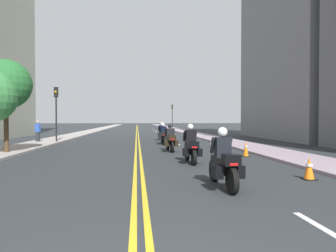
% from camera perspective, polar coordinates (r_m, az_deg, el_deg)
% --- Properties ---
extents(ground_plane, '(264.00, 264.00, 0.00)m').
position_cam_1_polar(ground_plane, '(50.22, -6.01, -0.94)').
color(ground_plane, '#2B3033').
extents(sidewalk_left, '(2.66, 144.00, 0.12)m').
position_cam_1_polar(sidewalk_left, '(50.75, -14.38, -0.88)').
color(sidewalk_left, '#A8A09C').
rests_on(sidewalk_left, ground).
extents(sidewalk_right, '(2.66, 144.00, 0.12)m').
position_cam_1_polar(sidewalk_right, '(50.76, 2.35, -0.85)').
color(sidewalk_right, '#A2909E').
rests_on(sidewalk_right, ground).
extents(centreline_yellow_inner, '(0.12, 132.00, 0.01)m').
position_cam_1_polar(centreline_yellow_inner, '(50.22, -6.15, -0.94)').
color(centreline_yellow_inner, yellow).
rests_on(centreline_yellow_inner, ground).
extents(centreline_yellow_outer, '(0.12, 132.00, 0.01)m').
position_cam_1_polar(centreline_yellow_outer, '(50.22, -5.87, -0.94)').
color(centreline_yellow_outer, yellow).
rests_on(centreline_yellow_outer, ground).
extents(lane_dashes_white, '(0.14, 56.40, 0.01)m').
position_cam_1_polar(lane_dashes_white, '(31.39, -0.43, -2.16)').
color(lane_dashes_white, silver).
rests_on(lane_dashes_white, ground).
extents(building_right_1, '(7.65, 14.18, 24.36)m').
position_cam_1_polar(building_right_1, '(33.41, 25.02, 19.11)').
color(building_right_1, gray).
rests_on(building_right_1, ground).
extents(motorcycle_0, '(0.77, 2.19, 1.62)m').
position_cam_1_polar(motorcycle_0, '(7.96, 10.76, -7.22)').
color(motorcycle_0, black).
rests_on(motorcycle_0, ground).
extents(motorcycle_1, '(0.76, 2.16, 1.66)m').
position_cam_1_polar(motorcycle_1, '(12.42, 4.46, -4.20)').
color(motorcycle_1, black).
rests_on(motorcycle_1, ground).
extents(motorcycle_2, '(0.78, 2.15, 1.60)m').
position_cam_1_polar(motorcycle_2, '(16.93, 0.43, -2.76)').
color(motorcycle_2, black).
rests_on(motorcycle_2, ground).
extents(motorcycle_3, '(0.77, 2.20, 1.59)m').
position_cam_1_polar(motorcycle_3, '(22.02, -0.91, -1.91)').
color(motorcycle_3, black).
rests_on(motorcycle_3, ground).
extents(motorcycle_4, '(0.78, 2.19, 1.62)m').
position_cam_1_polar(motorcycle_4, '(26.44, -1.22, -1.37)').
color(motorcycle_4, black).
rests_on(motorcycle_4, ground).
extents(traffic_cone_0, '(0.37, 0.37, 0.70)m').
position_cam_1_polar(traffic_cone_0, '(9.97, 25.76, -7.41)').
color(traffic_cone_0, black).
rests_on(traffic_cone_0, ground).
extents(traffic_cone_1, '(0.34, 0.34, 0.79)m').
position_cam_1_polar(traffic_cone_1, '(15.09, 14.90, -4.28)').
color(traffic_cone_1, black).
rests_on(traffic_cone_1, ground).
extents(traffic_light_near, '(0.28, 0.38, 4.44)m').
position_cam_1_polar(traffic_light_near, '(25.03, -20.93, 3.98)').
color(traffic_light_near, black).
rests_on(traffic_light_near, ground).
extents(traffic_light_far, '(0.28, 0.38, 4.70)m').
position_cam_1_polar(traffic_light_far, '(54.05, 0.84, 2.65)').
color(traffic_light_far, black).
rests_on(traffic_light_far, ground).
extents(pedestrian_2, '(0.41, 0.32, 1.79)m').
position_cam_1_polar(pedestrian_2, '(25.59, -24.00, -0.95)').
color(pedestrian_2, '#272D31').
rests_on(pedestrian_2, ground).
extents(street_tree_0, '(2.62, 2.62, 5.02)m').
position_cam_1_polar(street_tree_0, '(17.82, -29.01, 7.06)').
color(street_tree_0, '#483622').
rests_on(street_tree_0, ground).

